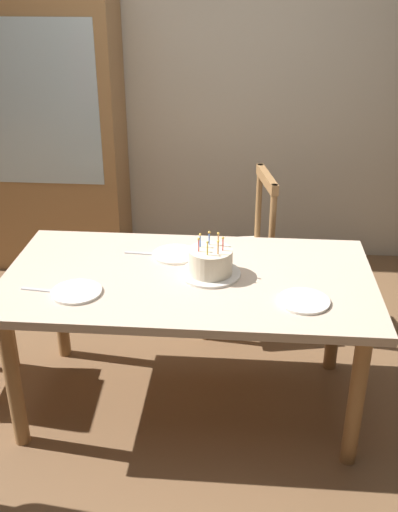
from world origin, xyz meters
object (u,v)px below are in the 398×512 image
(dining_table, at_px, (188,291))
(plate_near_celebrant, at_px, (76,292))
(plate_near_guest, at_px, (304,301))
(chair_spindle_back, at_px, (235,255))
(plate_far_side, at_px, (175,254))
(china_cabinet, at_px, (42,134))
(birthday_cake, at_px, (210,263))

(dining_table, distance_m, plate_near_celebrant, 0.52)
(plate_near_guest, xyz_separation_m, chair_spindle_back, (-0.31, 0.98, -0.27))
(dining_table, distance_m, plate_far_side, 0.24)
(dining_table, bearing_deg, plate_near_guest, -21.69)
(plate_near_celebrant, xyz_separation_m, china_cabinet, (-0.70, 1.76, 0.22))
(birthday_cake, xyz_separation_m, plate_far_side, (-0.19, 0.19, -0.05))
(plate_far_side, distance_m, china_cabinet, 1.75)
(plate_near_guest, height_order, chair_spindle_back, chair_spindle_back)
(dining_table, distance_m, chair_spindle_back, 0.82)
(dining_table, relative_size, plate_near_guest, 7.70)
(birthday_cake, relative_size, chair_spindle_back, 0.29)
(dining_table, height_order, plate_near_guest, plate_near_guest)
(dining_table, height_order, plate_near_celebrant, plate_near_celebrant)
(chair_spindle_back, bearing_deg, plate_near_celebrant, -124.33)
(plate_near_celebrant, distance_m, chair_spindle_back, 1.21)
(china_cabinet, bearing_deg, birthday_cake, -50.70)
(chair_spindle_back, bearing_deg, plate_far_side, -116.55)
(plate_far_side, bearing_deg, plate_near_celebrant, -133.31)
(plate_near_guest, height_order, china_cabinet, china_cabinet)
(birthday_cake, bearing_deg, dining_table, -171.18)
(chair_spindle_back, xyz_separation_m, china_cabinet, (-1.36, 0.78, 0.49))
(dining_table, bearing_deg, china_cabinet, 126.72)
(plate_far_side, xyz_separation_m, plate_near_guest, (0.59, -0.40, 0.00))
(dining_table, xyz_separation_m, plate_near_celebrant, (-0.47, -0.20, 0.09))
(dining_table, distance_m, birthday_cake, 0.18)
(plate_near_celebrant, relative_size, chair_spindle_back, 0.23)
(dining_table, xyz_separation_m, plate_near_guest, (0.51, -0.20, 0.09))
(plate_far_side, distance_m, chair_spindle_back, 0.69)
(birthday_cake, bearing_deg, plate_far_side, 134.79)
(chair_spindle_back, bearing_deg, dining_table, -104.58)
(plate_near_celebrant, distance_m, china_cabinet, 1.91)
(birthday_cake, bearing_deg, chair_spindle_back, 82.41)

